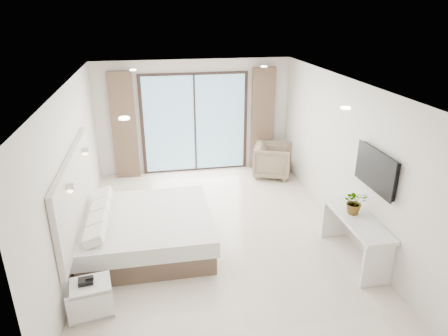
{
  "coord_description": "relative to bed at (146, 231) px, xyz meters",
  "views": [
    {
      "loc": [
        -1.0,
        -6.17,
        3.82
      ],
      "look_at": [
        0.22,
        0.4,
        1.1
      ],
      "focal_mm": 32.0,
      "sensor_mm": 36.0,
      "label": 1
    }
  ],
  "objects": [
    {
      "name": "ground",
      "position": [
        1.23,
        0.22,
        -0.31
      ],
      "size": [
        6.2,
        6.2,
        0.0
      ],
      "primitive_type": "plane",
      "color": "beige",
      "rests_on": "ground"
    },
    {
      "name": "room_shell",
      "position": [
        1.03,
        0.92,
        1.27
      ],
      "size": [
        4.62,
        6.22,
        2.72
      ],
      "color": "silver",
      "rests_on": "ground"
    },
    {
      "name": "bed",
      "position": [
        0.0,
        0.0,
        0.0
      ],
      "size": [
        2.15,
        2.05,
        0.74
      ],
      "color": "brown",
      "rests_on": "ground"
    },
    {
      "name": "nightstand",
      "position": [
        -0.71,
        -1.47,
        -0.08
      ],
      "size": [
        0.58,
        0.5,
        0.47
      ],
      "rotation": [
        0.0,
        0.0,
        0.17
      ],
      "color": "silver",
      "rests_on": "ground"
    },
    {
      "name": "phone",
      "position": [
        -0.76,
        -1.46,
        0.19
      ],
      "size": [
        0.2,
        0.17,
        0.06
      ],
      "primitive_type": "cube",
      "rotation": [
        0.0,
        0.0,
        0.12
      ],
      "color": "black",
      "rests_on": "nightstand"
    },
    {
      "name": "console_desk",
      "position": [
        3.27,
        -0.96,
        0.25
      ],
      "size": [
        0.49,
        1.55,
        0.77
      ],
      "color": "silver",
      "rests_on": "ground"
    },
    {
      "name": "plant",
      "position": [
        3.27,
        -0.83,
        0.61
      ],
      "size": [
        0.45,
        0.48,
        0.31
      ],
      "primitive_type": "imported",
      "rotation": [
        0.0,
        0.0,
        -0.25
      ],
      "color": "#33662D",
      "rests_on": "console_desk"
    },
    {
      "name": "armchair",
      "position": [
        3.0,
        2.59,
        0.12
      ],
      "size": [
        1.03,
        1.06,
        0.86
      ],
      "primitive_type": "imported",
      "rotation": [
        0.0,
        0.0,
        1.2
      ],
      "color": "#967862",
      "rests_on": "ground"
    }
  ]
}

